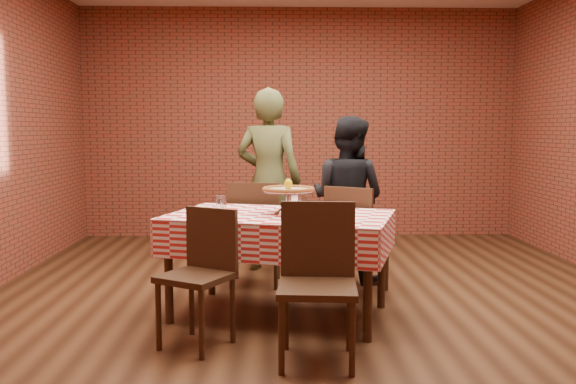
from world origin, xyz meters
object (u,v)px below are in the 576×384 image
object	(u,v)px
pizza_stand	(288,202)
chair_far_right	(358,239)
chair_near_left	(196,279)
water_glass_left	(222,206)
water_glass_right	(220,203)
chair_near_right	(317,285)
chair_far_left	(255,233)
diner_black	(348,199)
table	(280,265)
condiment_caddy	(296,200)
diner_olive	(269,180)
pizza	(288,190)

from	to	relation	value
pizza_stand	chair_far_right	distance (m)	0.93
chair_near_left	chair_far_right	distance (m)	1.73
water_glass_left	water_glass_right	world-z (taller)	same
chair_near_right	chair_far_left	bearing A→B (deg)	107.71
water_glass_right	diner_black	xyz separation A→B (m)	(1.09, 0.84, -0.07)
table	water_glass_left	xyz separation A→B (m)	(-0.43, 0.03, 0.44)
pizza_stand	diner_black	xyz separation A→B (m)	(0.57, 1.05, -0.10)
pizza_stand	chair_near_left	xyz separation A→B (m)	(-0.60, -0.66, -0.41)
water_glass_left	chair_far_right	xyz separation A→B (m)	(1.09, 0.58, -0.36)
table	water_glass_right	size ratio (longest dim) A/B	14.07
water_glass_left	condiment_caddy	distance (m)	0.59
chair_far_right	water_glass_right	bearing A→B (deg)	51.76
diner_black	chair_near_left	bearing A→B (deg)	89.43
diner_olive	chair_near_left	bearing A→B (deg)	94.22
pizza_stand	condiment_caddy	size ratio (longest dim) A/B	2.55
diner_olive	condiment_caddy	bearing A→B (deg)	116.74
water_glass_right	pizza_stand	bearing A→B (deg)	-22.76
table	condiment_caddy	size ratio (longest dim) A/B	10.48
pizza	condiment_caddy	distance (m)	0.25
table	diner_black	world-z (taller)	diner_black
table	water_glass_right	xyz separation A→B (m)	(-0.45, 0.24, 0.44)
water_glass_right	diner_black	distance (m)	1.37
chair_near_right	diner_black	world-z (taller)	diner_black
pizza	chair_near_left	xyz separation A→B (m)	(-0.60, -0.66, -0.50)
water_glass_right	chair_far_left	distance (m)	0.79
condiment_caddy	chair_far_right	bearing A→B (deg)	75.40
water_glass_left	chair_far_left	bearing A→B (deg)	75.70
water_glass_left	condiment_caddy	bearing A→B (deg)	20.72
table	chair_far_right	world-z (taller)	chair_far_right
chair_near_right	chair_far_right	world-z (taller)	chair_near_right
water_glass_left	chair_far_right	bearing A→B (deg)	27.95
condiment_caddy	chair_near_left	distance (m)	1.17
table	condiment_caddy	distance (m)	0.53
chair_near_right	diner_olive	distance (m)	2.41
pizza	chair_near_left	bearing A→B (deg)	-132.63
water_glass_right	diner_olive	world-z (taller)	diner_olive
chair_near_left	chair_near_right	bearing A→B (deg)	9.35
pizza	water_glass_left	distance (m)	0.51
pizza	chair_far_left	distance (m)	1.03
condiment_caddy	diner_olive	distance (m)	1.22
chair_far_right	diner_olive	distance (m)	1.20
water_glass_left	chair_near_right	xyz separation A→B (m)	(0.63, -0.95, -0.35)
table	pizza_stand	xyz separation A→B (m)	(0.06, 0.02, 0.47)
water_glass_left	chair_near_left	world-z (taller)	same
condiment_caddy	chair_near_right	size ratio (longest dim) A/B	0.16
pizza	water_glass_right	xyz separation A→B (m)	(-0.52, 0.22, -0.12)
pizza_stand	chair_far_right	size ratio (longest dim) A/B	0.42
table	chair_far_right	xyz separation A→B (m)	(0.67, 0.61, 0.08)
table	chair_far_left	size ratio (longest dim) A/B	1.70
table	chair_far_right	bearing A→B (deg)	42.30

